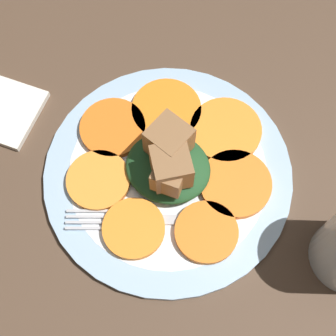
{
  "coord_description": "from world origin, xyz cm",
  "views": [
    {
      "loc": [
        7.49,
        -19.98,
        53.85
      ],
      "look_at": [
        0.0,
        0.0,
        4.1
      ],
      "focal_mm": 50.0,
      "sensor_mm": 36.0,
      "label": 1
    }
  ],
  "objects": [
    {
      "name": "carrot_slice_4",
      "position": [
        4.71,
        7.4,
        3.53
      ],
      "size": [
        8.72,
        8.72,
        0.85
      ],
      "primitive_type": "cylinder",
      "color": "orange",
      "rests_on": "plate"
    },
    {
      "name": "fork",
      "position": [
        -0.62,
        -6.65,
        3.3
      ],
      "size": [
        17.56,
        7.89,
        0.4
      ],
      "rotation": [
        0.0,
        0.0,
        0.36
      ],
      "color": "#B2B2B7",
      "rests_on": "plate"
    },
    {
      "name": "carrot_slice_3",
      "position": [
        7.91,
        1.12,
        3.53
      ],
      "size": [
        8.36,
        8.36,
        0.85
      ],
      "primitive_type": "cylinder",
      "color": "orange",
      "rests_on": "plate"
    },
    {
      "name": "center_pile",
      "position": [
        0.13,
        -0.07,
        5.77
      ],
      "size": [
        9.93,
        8.94,
        6.6
      ],
      "color": "#1E4723",
      "rests_on": "plate"
    },
    {
      "name": "carrot_slice_0",
      "position": [
        -7.1,
        -4.06,
        3.53
      ],
      "size": [
        7.41,
        7.41,
        0.85
      ],
      "primitive_type": "cylinder",
      "color": "orange",
      "rests_on": "plate"
    },
    {
      "name": "table_slab",
      "position": [
        0.0,
        0.0,
        1.0
      ],
      "size": [
        120.0,
        120.0,
        2.0
      ],
      "primitive_type": "cube",
      "color": "#4C3828",
      "rests_on": "ground"
    },
    {
      "name": "plate",
      "position": [
        0.0,
        0.0,
        2.52
      ],
      "size": [
        29.4,
        29.4,
        1.05
      ],
      "color": "#99B7D1",
      "rests_on": "table_slab"
    },
    {
      "name": "carrot_slice_2",
      "position": [
        6.6,
        -5.51,
        3.53
      ],
      "size": [
        7.11,
        7.11,
        0.85
      ],
      "primitive_type": "cylinder",
      "color": "orange",
      "rests_on": "plate"
    },
    {
      "name": "carrot_slice_6",
      "position": [
        -8.25,
        2.85,
        3.53
      ],
      "size": [
        8.01,
        8.01,
        0.85
      ],
      "primitive_type": "cylinder",
      "color": "orange",
      "rests_on": "plate"
    },
    {
      "name": "carrot_slice_1",
      "position": [
        -1.09,
        -7.96,
        3.53
      ],
      "size": [
        7.0,
        7.0,
        0.85
      ],
      "primitive_type": "cylinder",
      "color": "orange",
      "rests_on": "plate"
    },
    {
      "name": "carrot_slice_5",
      "position": [
        -3.03,
        7.53,
        3.53
      ],
      "size": [
        8.64,
        8.64,
        0.85
      ],
      "primitive_type": "cylinder",
      "color": "orange",
      "rests_on": "plate"
    }
  ]
}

